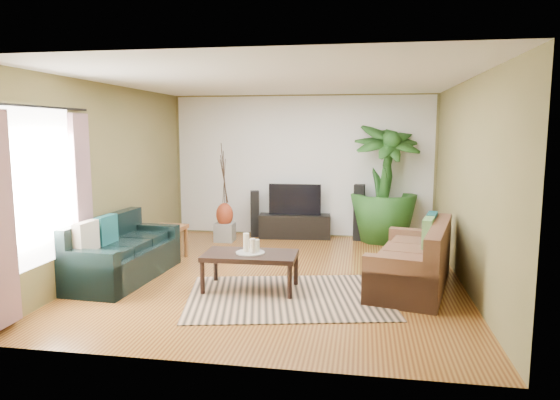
% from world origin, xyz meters
% --- Properties ---
extents(floor, '(5.50, 5.50, 0.00)m').
position_xyz_m(floor, '(0.00, 0.00, 0.00)').
color(floor, '#976127').
rests_on(floor, ground).
extents(ceiling, '(5.50, 5.50, 0.00)m').
position_xyz_m(ceiling, '(0.00, 0.00, 2.70)').
color(ceiling, white).
rests_on(ceiling, ground).
extents(wall_back, '(5.00, 0.00, 5.00)m').
position_xyz_m(wall_back, '(0.00, 2.75, 1.35)').
color(wall_back, olive).
rests_on(wall_back, ground).
extents(wall_front, '(5.00, 0.00, 5.00)m').
position_xyz_m(wall_front, '(0.00, -2.75, 1.35)').
color(wall_front, olive).
rests_on(wall_front, ground).
extents(wall_left, '(0.00, 5.50, 5.50)m').
position_xyz_m(wall_left, '(-2.50, 0.00, 1.35)').
color(wall_left, olive).
rests_on(wall_left, ground).
extents(wall_right, '(0.00, 5.50, 5.50)m').
position_xyz_m(wall_right, '(2.50, 0.00, 1.35)').
color(wall_right, olive).
rests_on(wall_right, ground).
extents(backwall_panel, '(4.90, 0.00, 4.90)m').
position_xyz_m(backwall_panel, '(0.00, 2.74, 1.35)').
color(backwall_panel, white).
rests_on(backwall_panel, ground).
extents(window_pane, '(0.00, 1.80, 1.80)m').
position_xyz_m(window_pane, '(-2.48, -1.60, 1.40)').
color(window_pane, white).
rests_on(window_pane, ground).
extents(curtain_near, '(0.08, 0.35, 2.20)m').
position_xyz_m(curtain_near, '(-2.43, -2.35, 1.15)').
color(curtain_near, gray).
rests_on(curtain_near, ground).
extents(curtain_far, '(0.08, 0.35, 2.20)m').
position_xyz_m(curtain_far, '(-2.43, -0.85, 1.15)').
color(curtain_far, gray).
rests_on(curtain_far, ground).
extents(curtain_rod, '(0.03, 1.90, 0.03)m').
position_xyz_m(curtain_rod, '(-2.43, -1.60, 2.30)').
color(curtain_rod, black).
rests_on(curtain_rod, ground).
extents(sofa_left, '(0.92, 1.94, 0.85)m').
position_xyz_m(sofa_left, '(-2.06, -0.49, 0.42)').
color(sofa_left, black).
rests_on(sofa_left, floor).
extents(sofa_right, '(1.26, 2.05, 0.85)m').
position_xyz_m(sofa_right, '(1.80, -0.23, 0.42)').
color(sofa_right, brown).
rests_on(sofa_right, floor).
extents(area_rug, '(2.75, 2.20, 0.01)m').
position_xyz_m(area_rug, '(0.29, -0.90, 0.01)').
color(area_rug, tan).
rests_on(area_rug, floor).
extents(coffee_table, '(1.19, 0.67, 0.48)m').
position_xyz_m(coffee_table, '(-0.24, -0.69, 0.24)').
color(coffee_table, black).
rests_on(coffee_table, floor).
extents(candle_tray, '(0.36, 0.36, 0.02)m').
position_xyz_m(candle_tray, '(-0.24, -0.69, 0.49)').
color(candle_tray, '#999993').
rests_on(candle_tray, coffee_table).
extents(candle_tall, '(0.08, 0.08, 0.24)m').
position_xyz_m(candle_tall, '(-0.30, -0.66, 0.62)').
color(candle_tall, beige).
rests_on(candle_tall, candle_tray).
extents(candle_mid, '(0.08, 0.08, 0.18)m').
position_xyz_m(candle_mid, '(-0.20, -0.73, 0.59)').
color(candle_mid, '#F3E3CD').
rests_on(candle_mid, candle_tray).
extents(candle_short, '(0.08, 0.08, 0.15)m').
position_xyz_m(candle_short, '(-0.17, -0.63, 0.57)').
color(candle_short, beige).
rests_on(candle_short, candle_tray).
extents(tv_stand, '(1.38, 0.53, 0.45)m').
position_xyz_m(tv_stand, '(-0.10, 2.50, 0.22)').
color(tv_stand, black).
rests_on(tv_stand, floor).
extents(television, '(0.99, 0.05, 0.58)m').
position_xyz_m(television, '(-0.10, 2.50, 0.74)').
color(television, black).
rests_on(television, tv_stand).
extents(speaker_left, '(0.20, 0.21, 0.88)m').
position_xyz_m(speaker_left, '(-0.88, 2.50, 0.44)').
color(speaker_left, black).
rests_on(speaker_left, floor).
extents(speaker_right, '(0.21, 0.23, 1.04)m').
position_xyz_m(speaker_right, '(1.10, 2.50, 0.52)').
color(speaker_right, black).
rests_on(speaker_right, floor).
extents(potted_plant, '(1.45, 1.45, 2.17)m').
position_xyz_m(potted_plant, '(1.55, 2.50, 1.08)').
color(potted_plant, '#1F4D19').
rests_on(potted_plant, floor).
extents(plant_pot, '(0.40, 0.40, 0.31)m').
position_xyz_m(plant_pot, '(1.55, 2.50, 0.16)').
color(plant_pot, black).
rests_on(plant_pot, floor).
extents(pedestal, '(0.35, 0.35, 0.34)m').
position_xyz_m(pedestal, '(-1.33, 1.99, 0.17)').
color(pedestal, gray).
rests_on(pedestal, floor).
extents(vase, '(0.31, 0.31, 0.44)m').
position_xyz_m(vase, '(-1.33, 1.99, 0.50)').
color(vase, maroon).
rests_on(vase, pedestal).
extents(side_table, '(0.54, 0.54, 0.54)m').
position_xyz_m(side_table, '(-1.86, 0.57, 0.27)').
color(side_table, brown).
rests_on(side_table, floor).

